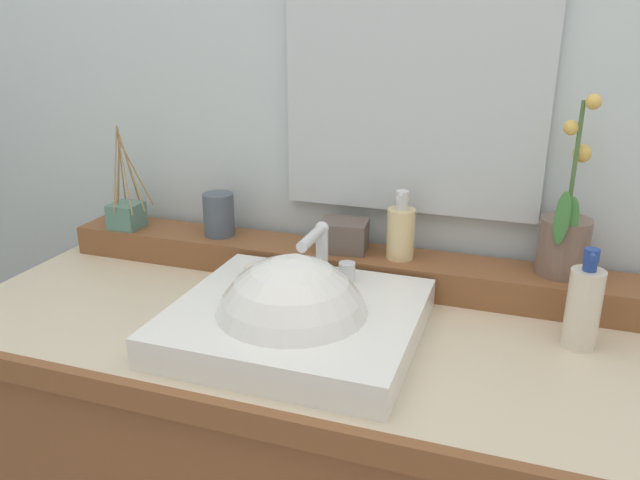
{
  "coord_description": "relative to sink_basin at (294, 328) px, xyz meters",
  "views": [
    {
      "loc": [
        0.31,
        -0.97,
        1.43
      ],
      "look_at": [
        -0.02,
        -0.02,
        1.06
      ],
      "focal_mm": 34.89,
      "sensor_mm": 36.0,
      "label": 1
    }
  ],
  "objects": [
    {
      "name": "sink_basin",
      "position": [
        0.0,
        0.0,
        0.0
      ],
      "size": [
        0.42,
        0.39,
        0.29
      ],
      "color": "white",
      "rests_on": "vanity_cabinet"
    },
    {
      "name": "trinket_box",
      "position": [
        0.0,
        0.28,
        0.08
      ],
      "size": [
        0.11,
        0.09,
        0.06
      ],
      "primitive_type": "cube",
      "rotation": [
        0.0,
        0.0,
        0.11
      ],
      "color": "brown",
      "rests_on": "back_ledge"
    },
    {
      "name": "potted_plant",
      "position": [
        0.44,
        0.3,
        0.12
      ],
      "size": [
        0.1,
        0.11,
        0.34
      ],
      "color": "brown",
      "rests_on": "back_ledge"
    },
    {
      "name": "tumbler_cup",
      "position": [
        -0.29,
        0.28,
        0.09
      ],
      "size": [
        0.07,
        0.07,
        0.1
      ],
      "primitive_type": "cylinder",
      "color": "#46515E",
      "rests_on": "back_ledge"
    },
    {
      "name": "wall_back",
      "position": [
        0.05,
        0.46,
        0.36
      ],
      "size": [
        3.38,
        0.2,
        2.54
      ],
      "primitive_type": "cube",
      "color": "silver",
      "rests_on": "ground"
    },
    {
      "name": "reed_diffuser",
      "position": [
        -0.52,
        0.26,
        0.08
      ],
      "size": [
        0.09,
        0.11,
        0.24
      ],
      "color": "slate",
      "rests_on": "back_ledge"
    },
    {
      "name": "lotion_bottle",
      "position": [
        0.47,
        0.14,
        0.05
      ],
      "size": [
        0.06,
        0.06,
        0.18
      ],
      "color": "beige",
      "rests_on": "vanity_cabinet"
    },
    {
      "name": "back_ledge",
      "position": [
        0.05,
        0.28,
        0.01
      ],
      "size": [
        1.37,
        0.13,
        0.07
      ],
      "primitive_type": "cube",
      "color": "brown",
      "rests_on": "vanity_cabinet"
    },
    {
      "name": "soap_dispenser",
      "position": [
        0.13,
        0.28,
        0.1
      ],
      "size": [
        0.06,
        0.06,
        0.14
      ],
      "color": "#DEC48A",
      "rests_on": "back_ledge"
    },
    {
      "name": "mirror",
      "position": [
        0.12,
        0.35,
        0.41
      ],
      "size": [
        0.53,
        0.02,
        0.57
      ],
      "primitive_type": "cube",
      "color": "silver"
    },
    {
      "name": "soap_bar",
      "position": [
        -0.12,
        0.12,
        0.05
      ],
      "size": [
        0.07,
        0.04,
        0.02
      ],
      "primitive_type": "ellipsoid",
      "color": "beige",
      "rests_on": "sink_basin"
    }
  ]
}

